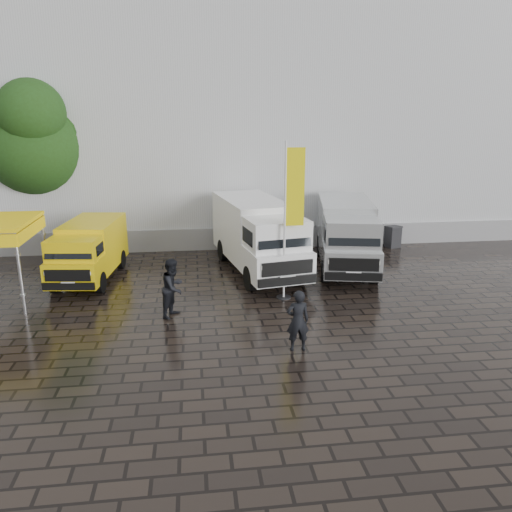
{
  "coord_description": "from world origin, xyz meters",
  "views": [
    {
      "loc": [
        -3.32,
        -14.46,
        6.08
      ],
      "look_at": [
        -1.23,
        2.2,
        1.27
      ],
      "focal_mm": 35.0,
      "sensor_mm": 36.0,
      "label": 1
    }
  ],
  "objects": [
    {
      "name": "ground",
      "position": [
        0.0,
        0.0,
        0.0
      ],
      "size": [
        120.0,
        120.0,
        0.0
      ],
      "primitive_type": "plane",
      "color": "black",
      "rests_on": "ground"
    },
    {
      "name": "exhibition_hall",
      "position": [
        2.0,
        16.0,
        6.0
      ],
      "size": [
        44.0,
        16.0,
        12.0
      ],
      "primitive_type": "cube",
      "color": "silver",
      "rests_on": "ground"
    },
    {
      "name": "hall_plinth",
      "position": [
        2.0,
        7.95,
        0.5
      ],
      "size": [
        44.0,
        0.15,
        1.0
      ],
      "primitive_type": "cube",
      "color": "gray",
      "rests_on": "ground"
    },
    {
      "name": "van_yellow",
      "position": [
        -7.3,
        4.21,
        1.07
      ],
      "size": [
        2.3,
        4.8,
        2.14
      ],
      "primitive_type": null,
      "rotation": [
        0.0,
        0.0,
        -0.12
      ],
      "color": "yellow",
      "rests_on": "ground"
    },
    {
      "name": "van_white",
      "position": [
        -0.88,
        4.41,
        1.39
      ],
      "size": [
        3.28,
        6.7,
        2.78
      ],
      "primitive_type": null,
      "rotation": [
        0.0,
        0.0,
        0.18
      ],
      "color": "white",
      "rests_on": "ground"
    },
    {
      "name": "van_silver",
      "position": [
        2.72,
        4.51,
        1.32
      ],
      "size": [
        3.21,
        6.38,
        2.64
      ],
      "primitive_type": null,
      "rotation": [
        0.0,
        0.0,
        -0.2
      ],
      "color": "silver",
      "rests_on": "ground"
    },
    {
      "name": "flagpole",
      "position": [
        -0.21,
        1.32,
        2.96
      ],
      "size": [
        0.88,
        0.5,
        5.26
      ],
      "color": "black",
      "rests_on": "ground"
    },
    {
      "name": "tree",
      "position": [
        -10.21,
        8.93,
        4.98
      ],
      "size": [
        4.32,
        4.34,
        7.76
      ],
      "color": "black",
      "rests_on": "ground"
    },
    {
      "name": "wheelie_bin",
      "position": [
        5.91,
        7.34,
        0.51
      ],
      "size": [
        0.75,
        0.75,
        1.01
      ],
      "primitive_type": "cube",
      "rotation": [
        0.0,
        0.0,
        0.28
      ],
      "color": "black",
      "rests_on": "ground"
    },
    {
      "name": "person_front",
      "position": [
        -0.73,
        -2.57,
        0.84
      ],
      "size": [
        0.61,
        0.4,
        1.68
      ],
      "primitive_type": "imported",
      "rotation": [
        0.0,
        0.0,
        3.14
      ],
      "color": "black",
      "rests_on": "ground"
    },
    {
      "name": "person_tent",
      "position": [
        -4.05,
        0.21,
        0.92
      ],
      "size": [
        1.04,
        1.12,
        1.85
      ],
      "primitive_type": "imported",
      "rotation": [
        0.0,
        0.0,
        1.08
      ],
      "color": "black",
      "rests_on": "ground"
    }
  ]
}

